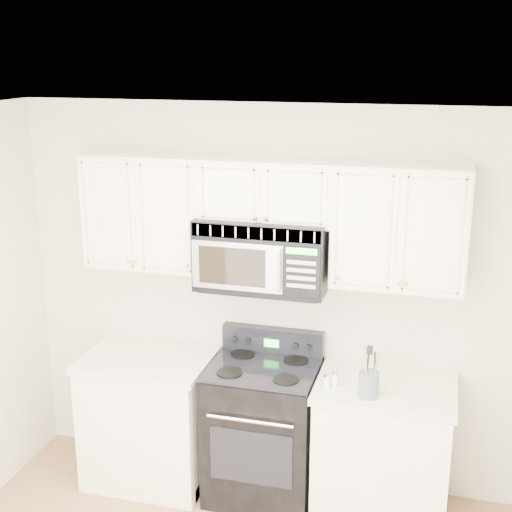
% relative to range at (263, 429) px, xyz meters
% --- Properties ---
extents(room, '(3.51, 3.51, 2.61)m').
position_rel_range_xyz_m(room, '(-0.01, -1.46, 0.82)').
color(room, olive).
rests_on(room, ground).
extents(base_cabinet_left, '(0.86, 0.65, 0.92)m').
position_rel_range_xyz_m(base_cabinet_left, '(-0.81, -0.02, -0.06)').
color(base_cabinet_left, white).
rests_on(base_cabinet_left, ground).
extents(base_cabinet_right, '(0.86, 0.65, 0.92)m').
position_rel_range_xyz_m(base_cabinet_right, '(0.79, -0.02, -0.06)').
color(base_cabinet_right, white).
rests_on(base_cabinet_right, ground).
extents(range, '(0.70, 0.64, 1.10)m').
position_rel_range_xyz_m(range, '(0.00, 0.00, 0.00)').
color(range, black).
rests_on(range, ground).
extents(upper_cabinets, '(2.44, 0.37, 0.75)m').
position_rel_range_xyz_m(upper_cabinets, '(-0.01, 0.13, 1.45)').
color(upper_cabinets, white).
rests_on(upper_cabinets, ground).
extents(microwave, '(0.82, 0.46, 0.46)m').
position_rel_range_xyz_m(microwave, '(-0.03, 0.08, 1.19)').
color(microwave, black).
rests_on(microwave, ground).
extents(utensil_crock, '(0.12, 0.12, 0.33)m').
position_rel_range_xyz_m(utensil_crock, '(0.70, -0.20, 0.52)').
color(utensil_crock, slate).
rests_on(utensil_crock, base_cabinet_right).
extents(shaker_salt, '(0.04, 0.04, 0.09)m').
position_rel_range_xyz_m(shaker_salt, '(0.44, -0.16, 0.48)').
color(shaker_salt, white).
rests_on(shaker_salt, base_cabinet_right).
extents(shaker_pepper, '(0.04, 0.04, 0.09)m').
position_rel_range_xyz_m(shaker_pepper, '(0.48, -0.11, 0.48)').
color(shaker_pepper, white).
rests_on(shaker_pepper, base_cabinet_right).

